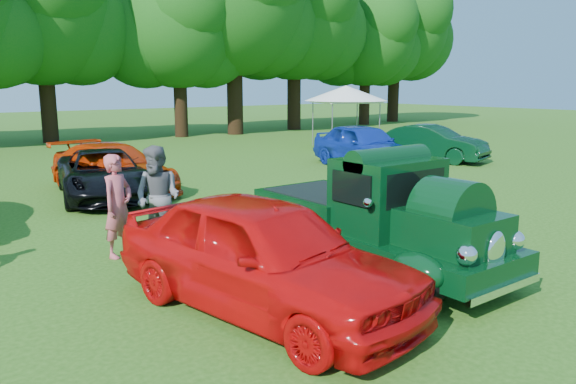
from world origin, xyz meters
TOP-DOWN VIEW (x-y plane):
  - ground at (0.00, 0.00)m, footprint 120.00×120.00m
  - hero_pickup at (0.45, 0.36)m, footprint 2.22×4.77m
  - red_convertible at (-2.06, 0.01)m, footprint 2.67×4.92m
  - back_car_black at (-1.08, 8.88)m, footprint 3.14×5.03m
  - back_car_orange at (-0.59, 9.49)m, footprint 2.69×4.95m
  - back_car_blue at (8.43, 8.65)m, footprint 2.57×4.90m
  - back_car_green at (11.82, 8.28)m, footprint 2.63×4.54m
  - spectator_pink at (-2.68, 3.59)m, footprint 0.80×0.72m
  - spectator_grey at (-1.89, 3.65)m, footprint 1.09×1.17m
  - canopy_tent at (12.43, 13.92)m, footprint 4.94×4.94m

SIDE VIEW (x-z plane):
  - ground at x=0.00m, z-range 0.00..0.00m
  - back_car_black at x=-1.08m, z-range 0.00..1.30m
  - back_car_orange at x=-0.59m, z-range 0.00..1.36m
  - back_car_green at x=11.82m, z-range 0.00..1.41m
  - red_convertible at x=-2.06m, z-range 0.00..1.59m
  - back_car_blue at x=8.43m, z-range 0.00..1.59m
  - hero_pickup at x=0.45m, z-range -0.12..1.74m
  - spectator_pink at x=-2.68m, z-range 0.00..1.83m
  - spectator_grey at x=-1.89m, z-range 0.00..1.91m
  - canopy_tent at x=12.43m, z-range 1.08..4.01m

